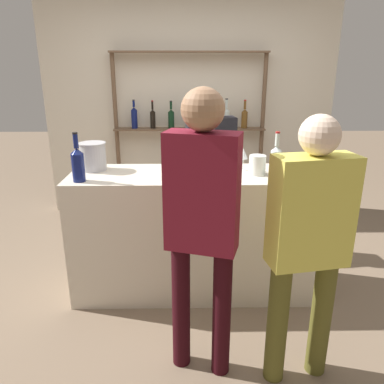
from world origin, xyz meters
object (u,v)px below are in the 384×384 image
(server_behind_counter, at_px, (210,163))
(customer_center, at_px, (202,216))
(cork_jar, at_px, (257,165))
(counter_bottle_0, at_px, (78,163))
(customer_right, at_px, (309,237))
(counter_bottle_2, at_px, (180,160))
(counter_bottle_1, at_px, (276,160))
(ice_bucket, at_px, (93,156))
(wine_glass, at_px, (243,154))

(server_behind_counter, bearing_deg, customer_center, -13.15)
(cork_jar, xyz_separation_m, customer_center, (-0.46, -0.86, -0.06))
(cork_jar, relative_size, customer_center, 0.09)
(counter_bottle_0, xyz_separation_m, customer_center, (0.85, -0.70, -0.12))
(customer_center, bearing_deg, customer_right, -79.74)
(server_behind_counter, distance_m, customer_right, 1.79)
(cork_jar, height_order, server_behind_counter, server_behind_counter)
(counter_bottle_2, distance_m, customer_center, 0.84)
(counter_bottle_2, distance_m, cork_jar, 0.59)
(counter_bottle_0, height_order, customer_center, customer_center)
(counter_bottle_2, bearing_deg, counter_bottle_0, -170.53)
(server_behind_counter, bearing_deg, counter_bottle_1, 18.16)
(counter_bottle_2, distance_m, server_behind_counter, 0.93)
(counter_bottle_0, distance_m, counter_bottle_2, 0.73)
(ice_bucket, height_order, customer_center, customer_center)
(ice_bucket, bearing_deg, customer_right, -37.62)
(server_behind_counter, height_order, customer_right, customer_right)
(counter_bottle_2, distance_m, wine_glass, 0.52)
(counter_bottle_0, relative_size, wine_glass, 2.01)
(server_behind_counter, bearing_deg, wine_glass, 9.07)
(counter_bottle_1, relative_size, customer_right, 0.21)
(wine_glass, bearing_deg, ice_bucket, 178.63)
(customer_center, bearing_deg, wine_glass, -3.59)
(counter_bottle_2, height_order, server_behind_counter, server_behind_counter)
(counter_bottle_2, xyz_separation_m, ice_bucket, (-0.69, 0.19, -0.02))
(counter_bottle_2, height_order, cork_jar, counter_bottle_2)
(counter_bottle_2, relative_size, cork_jar, 2.25)
(counter_bottle_0, bearing_deg, wine_glass, 12.92)
(counter_bottle_1, relative_size, counter_bottle_2, 1.01)
(ice_bucket, bearing_deg, customer_center, -50.86)
(counter_bottle_1, relative_size, wine_glass, 1.92)
(customer_right, bearing_deg, ice_bucket, 42.34)
(wine_glass, bearing_deg, customer_right, -78.75)
(cork_jar, distance_m, customer_right, 0.95)
(cork_jar, height_order, customer_right, customer_right)
(counter_bottle_1, xyz_separation_m, customer_center, (-0.58, -0.80, -0.11))
(wine_glass, distance_m, ice_bucket, 1.18)
(server_behind_counter, xyz_separation_m, customer_right, (0.42, -1.74, 0.03))
(server_behind_counter, bearing_deg, customer_right, 5.70)
(counter_bottle_1, relative_size, server_behind_counter, 0.22)
(counter_bottle_1, height_order, customer_right, customer_right)
(cork_jar, bearing_deg, counter_bottle_0, -173.02)
(counter_bottle_2, xyz_separation_m, customer_right, (0.70, -0.89, -0.21))
(wine_glass, distance_m, cork_jar, 0.16)
(counter_bottle_0, relative_size, counter_bottle_1, 1.05)
(ice_bucket, relative_size, cork_jar, 1.49)
(counter_bottle_0, height_order, wine_glass, counter_bottle_0)
(counter_bottle_1, xyz_separation_m, counter_bottle_2, (-0.71, 0.02, 0.00))
(counter_bottle_2, height_order, customer_center, customer_center)
(counter_bottle_1, bearing_deg, server_behind_counter, 116.01)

